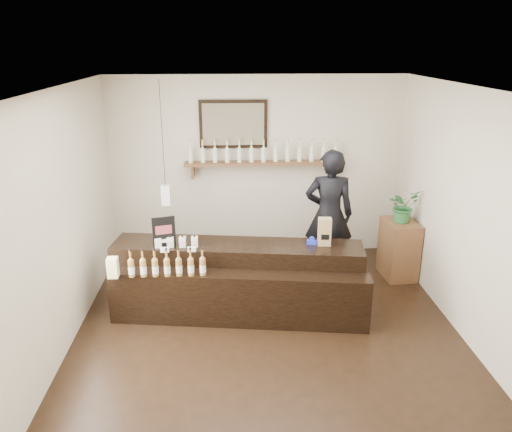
{
  "coord_description": "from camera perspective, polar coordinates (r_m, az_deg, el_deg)",
  "views": [
    {
      "loc": [
        -0.41,
        -5.03,
        3.25
      ],
      "look_at": [
        -0.1,
        0.7,
        1.24
      ],
      "focal_mm": 35.0,
      "sensor_mm": 36.0,
      "label": 1
    }
  ],
  "objects": [
    {
      "name": "potted_plant",
      "position": [
        7.27,
        16.46,
        1.12
      ],
      "size": [
        0.54,
        0.52,
        0.47
      ],
      "primitive_type": "imported",
      "rotation": [
        0.0,
        0.0,
        0.48
      ],
      "color": "#2C6E35",
      "rests_on": "side_cabinet"
    },
    {
      "name": "back_wall_decor",
      "position": [
        7.56,
        -0.99,
        7.91
      ],
      "size": [
        2.66,
        0.96,
        1.69
      ],
      "color": "brown",
      "rests_on": "ground"
    },
    {
      "name": "tape_dispenser",
      "position": [
        6.22,
        6.38,
        -2.9
      ],
      "size": [
        0.13,
        0.07,
        0.1
      ],
      "color": "#1C2DC4",
      "rests_on": "counter"
    },
    {
      "name": "shopkeeper",
      "position": [
        7.08,
        8.38,
        1.09
      ],
      "size": [
        0.82,
        0.59,
        2.12
      ],
      "primitive_type": "imported",
      "rotation": [
        0.0,
        0.0,
        3.03
      ],
      "color": "black",
      "rests_on": "ground"
    },
    {
      "name": "side_cabinet",
      "position": [
        7.49,
        15.99,
        -3.65
      ],
      "size": [
        0.46,
        0.61,
        0.84
      ],
      "color": "brown",
      "rests_on": "ground"
    },
    {
      "name": "promo_sign",
      "position": [
        6.15,
        -10.48,
        -1.82
      ],
      "size": [
        0.27,
        0.1,
        0.39
      ],
      "color": "black",
      "rests_on": "counter"
    },
    {
      "name": "paper_bag",
      "position": [
        6.18,
        7.84,
        -1.78
      ],
      "size": [
        0.17,
        0.13,
        0.35
      ],
      "color": "#A57C4F",
      "rests_on": "counter"
    },
    {
      "name": "ground",
      "position": [
        6.01,
        1.39,
        -13.44
      ],
      "size": [
        5.0,
        5.0,
        0.0
      ],
      "primitive_type": "plane",
      "color": "black",
      "rests_on": "ground"
    },
    {
      "name": "counter",
      "position": [
        6.3,
        -2.16,
        -7.49
      ],
      "size": [
        3.16,
        1.23,
        1.02
      ],
      "color": "black",
      "rests_on": "ground"
    },
    {
      "name": "room_shell",
      "position": [
        5.28,
        1.54,
        2.29
      ],
      "size": [
        5.0,
        5.0,
        5.0
      ],
      "color": "beige",
      "rests_on": "ground"
    }
  ]
}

